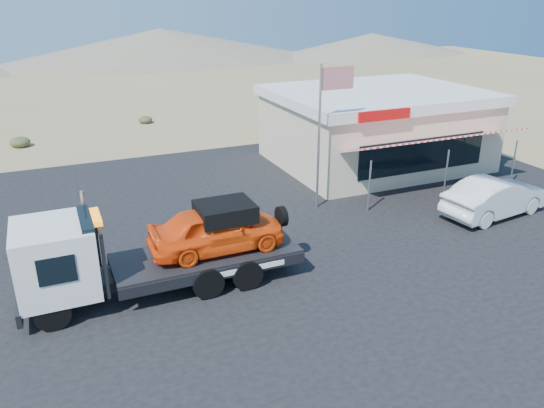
% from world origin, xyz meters
% --- Properties ---
extents(ground, '(120.00, 120.00, 0.00)m').
position_xyz_m(ground, '(0.00, 0.00, 0.00)').
color(ground, olive).
rests_on(ground, ground).
extents(asphalt_lot, '(32.00, 24.00, 0.02)m').
position_xyz_m(asphalt_lot, '(2.00, 3.00, 0.01)').
color(asphalt_lot, black).
rests_on(asphalt_lot, ground).
extents(tow_truck, '(8.31, 2.46, 2.78)m').
position_xyz_m(tow_truck, '(-2.94, 0.48, 1.50)').
color(tow_truck, black).
rests_on(tow_truck, asphalt_lot).
extents(white_sedan, '(5.01, 2.29, 1.59)m').
position_xyz_m(white_sedan, '(10.99, 0.83, 0.82)').
color(white_sedan, silver).
rests_on(white_sedan, asphalt_lot).
extents(jerky_store, '(10.40, 9.97, 3.90)m').
position_xyz_m(jerky_store, '(10.50, 8.97, 1.99)').
color(jerky_store, beige).
rests_on(jerky_store, asphalt_lot).
extents(flagpole, '(1.55, 0.10, 6.00)m').
position_xyz_m(flagpole, '(4.93, 4.50, 3.76)').
color(flagpole, '#99999E').
rests_on(flagpole, asphalt_lot).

